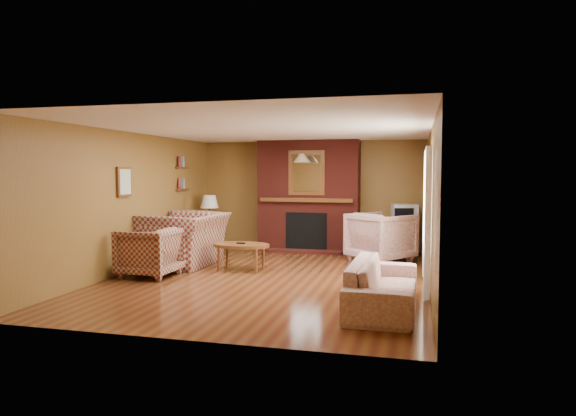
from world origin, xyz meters
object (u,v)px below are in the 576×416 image
(plaid_loveseat, at_px, (184,239))
(coffee_table, at_px, (241,247))
(plaid_armchair, at_px, (150,252))
(floral_armchair, at_px, (381,237))
(side_table, at_px, (210,238))
(table_lamp, at_px, (209,208))
(tv_stand, at_px, (404,241))
(fireplace, at_px, (309,196))
(floral_sofa, at_px, (383,284))
(crt_tv, at_px, (404,215))

(plaid_loveseat, xyz_separation_m, coffee_table, (1.18, -0.22, -0.06))
(plaid_armchair, bearing_deg, floral_armchair, 125.01)
(side_table, xyz_separation_m, table_lamp, (0.00, -0.00, 0.64))
(side_table, bearing_deg, table_lamp, -45.00)
(table_lamp, bearing_deg, plaid_loveseat, -82.00)
(plaid_armchair, xyz_separation_m, tv_stand, (4.00, 3.22, -0.10))
(fireplace, bearing_deg, coffee_table, -104.79)
(floral_armchair, bearing_deg, fireplace, 6.38)
(floral_armchair, height_order, tv_stand, floral_armchair)
(plaid_armchair, xyz_separation_m, floral_armchair, (3.59, 2.34, 0.07))
(floral_armchair, relative_size, coffee_table, 1.02)
(coffee_table, bearing_deg, side_table, 125.55)
(plaid_armchair, relative_size, floral_sofa, 0.44)
(side_table, bearing_deg, floral_sofa, -44.39)
(fireplace, distance_m, coffee_table, 2.73)
(plaid_loveseat, height_order, floral_sofa, plaid_loveseat)
(fireplace, xyz_separation_m, crt_tv, (2.05, -0.19, -0.35))
(side_table, bearing_deg, coffee_table, -54.45)
(floral_sofa, height_order, coffee_table, floral_sofa)
(tv_stand, distance_m, crt_tv, 0.53)
(plaid_loveseat, bearing_deg, crt_tv, 121.22)
(fireplace, xyz_separation_m, floral_armchair, (1.64, -1.07, -0.71))
(floral_armchair, height_order, side_table, floral_armchair)
(fireplace, height_order, plaid_armchair, fireplace)
(plaid_armchair, height_order, floral_sofa, plaid_armchair)
(fireplace, bearing_deg, floral_sofa, -66.88)
(side_table, height_order, table_lamp, table_lamp)
(plaid_loveseat, height_order, side_table, plaid_loveseat)
(fireplace, bearing_deg, plaid_loveseat, -128.64)
(side_table, bearing_deg, plaid_armchair, -87.01)
(floral_sofa, relative_size, tv_stand, 3.37)
(plaid_loveseat, xyz_separation_m, side_table, (-0.25, 1.78, -0.20))
(plaid_loveseat, xyz_separation_m, tv_stand, (3.90, 2.13, -0.18))
(side_table, bearing_deg, plaid_loveseat, -82.00)
(plaid_loveseat, height_order, crt_tv, crt_tv)
(coffee_table, distance_m, crt_tv, 3.62)
(plaid_armchair, height_order, tv_stand, plaid_armchair)
(fireplace, height_order, crt_tv, fireplace)
(coffee_table, bearing_deg, floral_sofa, -36.69)
(side_table, distance_m, tv_stand, 4.16)
(crt_tv, bearing_deg, plaid_armchair, -141.17)
(coffee_table, xyz_separation_m, side_table, (-1.43, 2.00, -0.13))
(plaid_armchair, xyz_separation_m, crt_tv, (4.00, 3.22, 0.43))
(fireplace, relative_size, crt_tv, 4.18)
(plaid_armchair, height_order, table_lamp, table_lamp)
(floral_sofa, relative_size, table_lamp, 3.12)
(plaid_loveseat, height_order, floral_armchair, plaid_loveseat)
(fireplace, relative_size, side_table, 4.28)
(plaid_loveseat, bearing_deg, coffee_table, 81.99)
(fireplace, xyz_separation_m, plaid_armchair, (-1.95, -3.41, -0.78))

